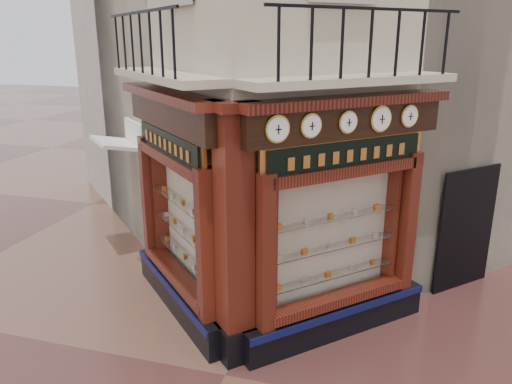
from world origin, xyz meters
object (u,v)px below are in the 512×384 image
(clock_d, at_px, (381,119))
(clock_e, at_px, (409,116))
(corner_pilaster, at_px, (234,241))
(clock_a, at_px, (277,129))
(awning, at_px, (124,252))
(signboard_left, at_px, (169,144))
(clock_c, at_px, (348,122))
(clock_b, at_px, (311,126))
(signboard_right, at_px, (347,155))

(clock_d, height_order, clock_e, clock_d)
(corner_pilaster, height_order, clock_a, corner_pilaster)
(corner_pilaster, relative_size, awning, 2.99)
(signboard_left, bearing_deg, clock_d, -130.15)
(corner_pilaster, distance_m, clock_c, 2.38)
(awning, bearing_deg, clock_a, -169.73)
(signboard_left, bearing_deg, awning, 3.42)
(corner_pilaster, xyz_separation_m, signboard_left, (-1.46, 1.01, 1.15))
(clock_a, distance_m, clock_b, 0.54)
(clock_d, height_order, signboard_right, clock_d)
(corner_pilaster, distance_m, clock_a, 1.78)
(clock_a, height_order, clock_d, clock_d)
(signboard_right, bearing_deg, clock_c, -135.11)
(signboard_left, bearing_deg, clock_b, -148.99)
(awning, bearing_deg, signboard_right, -156.34)
(clock_a, height_order, clock_c, clock_a)
(clock_a, xyz_separation_m, signboard_right, (0.84, 1.00, -0.52))
(clock_b, distance_m, awning, 6.55)
(signboard_left, bearing_deg, signboard_right, -135.00)
(clock_a, xyz_separation_m, awning, (-4.38, 3.04, -3.62))
(clock_e, bearing_deg, signboard_left, 145.47)
(clock_b, bearing_deg, awning, 105.88)
(clock_e, bearing_deg, clock_d, -180.00)
(clock_b, distance_m, clock_c, 0.65)
(clock_d, relative_size, signboard_right, 0.19)
(clock_e, xyz_separation_m, awning, (-6.08, 1.34, -3.62))
(clock_c, height_order, signboard_right, clock_c)
(awning, distance_m, signboard_right, 6.41)
(clock_d, height_order, signboard_left, clock_d)
(clock_a, relative_size, clock_d, 0.95)
(clock_e, bearing_deg, clock_b, -180.00)
(clock_a, bearing_deg, corner_pilaster, 136.52)
(clock_e, distance_m, signboard_left, 3.88)
(clock_a, distance_m, clock_c, 1.19)
(corner_pilaster, relative_size, clock_b, 11.32)
(clock_a, relative_size, clock_c, 1.14)
(clock_b, xyz_separation_m, clock_c, (0.46, 0.46, 0.00))
(clock_e, xyz_separation_m, signboard_right, (-0.85, -0.70, -0.52))
(clock_d, distance_m, signboard_left, 3.42)
(corner_pilaster, bearing_deg, clock_a, -43.48)
(clock_b, relative_size, signboard_right, 0.16)
(clock_a, relative_size, clock_e, 1.08)
(clock_b, height_order, clock_c, clock_b)
(clock_a, bearing_deg, clock_b, -0.00)
(signboard_right, bearing_deg, corner_pilaster, 169.75)
(clock_c, bearing_deg, clock_e, 0.00)
(clock_e, bearing_deg, awning, 122.54)
(clock_a, bearing_deg, signboard_left, 109.40)
(clock_c, bearing_deg, clock_d, 0.00)
(awning, height_order, signboard_left, signboard_left)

